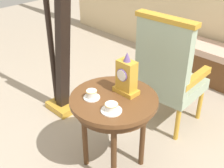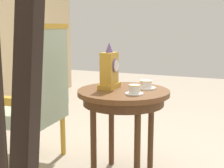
{
  "view_description": "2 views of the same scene",
  "coord_description": "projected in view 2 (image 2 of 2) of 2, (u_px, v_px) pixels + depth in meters",
  "views": [
    {
      "loc": [
        1.35,
        -1.27,
        1.87
      ],
      "look_at": [
        -0.03,
        0.1,
        0.73
      ],
      "focal_mm": 47.72,
      "sensor_mm": 36.0,
      "label": 1
    },
    {
      "loc": [
        -2.05,
        -0.74,
        1.13
      ],
      "look_at": [
        0.13,
        0.17,
        0.69
      ],
      "focal_mm": 50.69,
      "sensor_mm": 36.0,
      "label": 2
    }
  ],
  "objects": [
    {
      "name": "harp",
      "position": [
        19.0,
        117.0,
        1.5
      ],
      "size": [
        0.4,
        0.24,
        1.73
      ],
      "color": "gold",
      "rests_on": "ground"
    },
    {
      "name": "teacup_left",
      "position": [
        134.0,
        90.0,
        2.13
      ],
      "size": [
        0.12,
        0.12,
        0.07
      ],
      "color": "white",
      "rests_on": "side_table"
    },
    {
      "name": "armchair",
      "position": [
        36.0,
        93.0,
        2.54
      ],
      "size": [
        0.58,
        0.56,
        1.14
      ],
      "color": "#9EB299",
      "rests_on": "ground"
    },
    {
      "name": "mantel_clock",
      "position": [
        109.0,
        70.0,
        2.31
      ],
      "size": [
        0.19,
        0.11,
        0.34
      ],
      "color": "gold",
      "rests_on": "side_table"
    },
    {
      "name": "teacup_right",
      "position": [
        146.0,
        85.0,
        2.32
      ],
      "size": [
        0.15,
        0.15,
        0.06
      ],
      "color": "white",
      "rests_on": "side_table"
    },
    {
      "name": "side_table",
      "position": [
        123.0,
        101.0,
        2.29
      ],
      "size": [
        0.66,
        0.66,
        0.67
      ],
      "color": "brown",
      "rests_on": "ground"
    }
  ]
}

